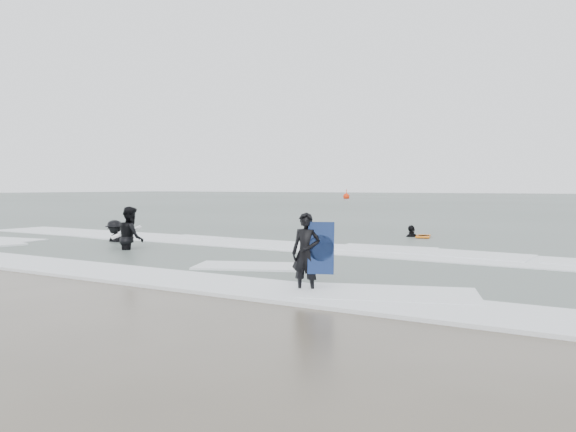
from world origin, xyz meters
The scene contains 9 objects.
ground centered at (0.00, 0.00, 0.00)m, with size 320.00×320.00×0.00m, color brown.
sea centered at (0.00, 80.00, 0.06)m, with size 320.00×320.00×0.00m, color #47544C.
surfer_centre centered at (3.62, -0.28, 0.00)m, with size 0.55×0.36×1.52m, color black.
surfer_wading centered at (-4.34, 2.84, 0.00)m, with size 0.94×0.73×1.92m, color black.
surfer_breaker centered at (-6.48, 4.08, 0.00)m, with size 1.08×0.62×1.67m, color black.
surfer_right_near centered at (1.60, 11.51, 0.00)m, with size 0.97×0.40×1.65m, color black.
surf_foam centered at (0.00, 3.70, 0.04)m, with size 30.03×9.06×0.09m.
bodyboards centered at (0.37, 4.78, 0.50)m, with size 9.38×12.26×1.25m.
buoy centered at (-29.93, 71.75, 0.42)m, with size 1.00×1.00×1.65m.
Camera 1 is at (8.74, -9.29, 1.98)m, focal length 35.00 mm.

